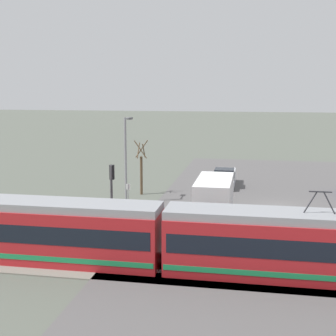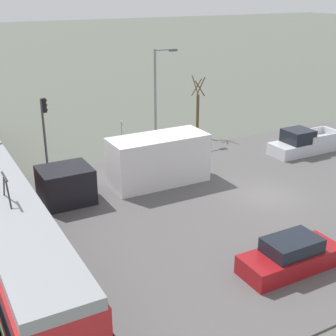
{
  "view_description": "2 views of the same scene",
  "coord_description": "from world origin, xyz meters",
  "px_view_note": "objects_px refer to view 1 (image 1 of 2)",
  "views": [
    {
      "loc": [
        2.14,
        38.25,
        9.64
      ],
      "look_at": [
        8.73,
        2.33,
        3.41
      ],
      "focal_mm": 50.0,
      "sensor_mm": 36.0,
      "label": 1
    },
    {
      "loc": [
        -19.31,
        17.19,
        11.59
      ],
      "look_at": [
        3.11,
        4.97,
        1.69
      ],
      "focal_mm": 50.0,
      "sensor_mm": 36.0,
      "label": 2
    }
  ],
  "objects_px": {
    "pickup_truck": "(225,179)",
    "street_lamp_near_crossing": "(126,153)",
    "light_rail_tram": "(163,238)",
    "traffic_light_pole": "(112,191)",
    "street_tree": "(141,170)",
    "box_truck": "(212,205)",
    "no_parking_sign": "(128,196)"
  },
  "relations": [
    {
      "from": "traffic_light_pole",
      "to": "no_parking_sign",
      "type": "distance_m",
      "value": 5.98
    },
    {
      "from": "light_rail_tram",
      "to": "traffic_light_pole",
      "type": "distance_m",
      "value": 6.47
    },
    {
      "from": "pickup_truck",
      "to": "street_lamp_near_crossing",
      "type": "bearing_deg",
      "value": 46.44
    },
    {
      "from": "box_truck",
      "to": "no_parking_sign",
      "type": "bearing_deg",
      "value": -15.41
    },
    {
      "from": "light_rail_tram",
      "to": "pickup_truck",
      "type": "xyz_separation_m",
      "value": [
        -1.91,
        -22.17,
        -0.97
      ]
    },
    {
      "from": "traffic_light_pole",
      "to": "street_tree",
      "type": "bearing_deg",
      "value": -84.84
    },
    {
      "from": "traffic_light_pole",
      "to": "light_rail_tram",
      "type": "bearing_deg",
      "value": 132.44
    },
    {
      "from": "street_tree",
      "to": "traffic_light_pole",
      "type": "bearing_deg",
      "value": 95.16
    },
    {
      "from": "light_rail_tram",
      "to": "pickup_truck",
      "type": "bearing_deg",
      "value": -94.91
    },
    {
      "from": "no_parking_sign",
      "to": "street_tree",
      "type": "bearing_deg",
      "value": -84.6
    },
    {
      "from": "box_truck",
      "to": "traffic_light_pole",
      "type": "distance_m",
      "value": 7.46
    },
    {
      "from": "pickup_truck",
      "to": "no_parking_sign",
      "type": "distance_m",
      "value": 13.55
    },
    {
      "from": "street_tree",
      "to": "light_rail_tram",
      "type": "bearing_deg",
      "value": 107.28
    },
    {
      "from": "light_rail_tram",
      "to": "street_tree",
      "type": "height_order",
      "value": "street_tree"
    },
    {
      "from": "pickup_truck",
      "to": "traffic_light_pole",
      "type": "height_order",
      "value": "traffic_light_pole"
    },
    {
      "from": "light_rail_tram",
      "to": "box_truck",
      "type": "height_order",
      "value": "light_rail_tram"
    },
    {
      "from": "traffic_light_pole",
      "to": "no_parking_sign",
      "type": "height_order",
      "value": "traffic_light_pole"
    },
    {
      "from": "light_rail_tram",
      "to": "street_tree",
      "type": "relative_size",
      "value": 6.25
    },
    {
      "from": "pickup_truck",
      "to": "traffic_light_pole",
      "type": "relative_size",
      "value": 1.18
    },
    {
      "from": "box_truck",
      "to": "street_lamp_near_crossing",
      "type": "height_order",
      "value": "street_lamp_near_crossing"
    },
    {
      "from": "pickup_truck",
      "to": "street_tree",
      "type": "bearing_deg",
      "value": 33.06
    },
    {
      "from": "light_rail_tram",
      "to": "street_lamp_near_crossing",
      "type": "relative_size",
      "value": 4.31
    },
    {
      "from": "box_truck",
      "to": "street_tree",
      "type": "xyz_separation_m",
      "value": [
        7.29,
        -8.85,
        0.8
      ]
    },
    {
      "from": "light_rail_tram",
      "to": "traffic_light_pole",
      "type": "bearing_deg",
      "value": -47.56
    },
    {
      "from": "pickup_truck",
      "to": "street_lamp_near_crossing",
      "type": "xyz_separation_m",
      "value": [
        7.77,
        8.17,
        3.48
      ]
    },
    {
      "from": "light_rail_tram",
      "to": "box_truck",
      "type": "xyz_separation_m",
      "value": [
        -1.88,
        -8.56,
        -0.26
      ]
    },
    {
      "from": "box_truck",
      "to": "pickup_truck",
      "type": "height_order",
      "value": "box_truck"
    },
    {
      "from": "pickup_truck",
      "to": "street_lamp_near_crossing",
      "type": "distance_m",
      "value": 11.8
    },
    {
      "from": "traffic_light_pole",
      "to": "no_parking_sign",
      "type": "bearing_deg",
      "value": -85.13
    },
    {
      "from": "pickup_truck",
      "to": "street_tree",
      "type": "distance_m",
      "value": 8.86
    },
    {
      "from": "street_tree",
      "to": "box_truck",
      "type": "bearing_deg",
      "value": 129.5
    },
    {
      "from": "light_rail_tram",
      "to": "no_parking_sign",
      "type": "bearing_deg",
      "value": -65.42
    }
  ]
}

